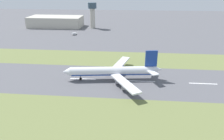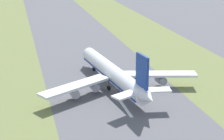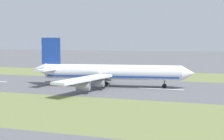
# 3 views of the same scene
# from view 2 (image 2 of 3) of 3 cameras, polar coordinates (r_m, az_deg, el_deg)

# --- Properties ---
(ground_plane) EXTENTS (800.00, 800.00, 0.00)m
(ground_plane) POSITION_cam_2_polar(r_m,az_deg,el_deg) (147.17, -0.01, -2.98)
(ground_plane) COLOR #56565B
(grass_median_east) EXTENTS (40.00, 600.00, 0.01)m
(grass_median_east) POSITION_cam_2_polar(r_m,az_deg,el_deg) (163.73, 15.42, -1.41)
(grass_median_east) COLOR olive
(grass_median_east) RESTS_ON ground
(centreline_dash_mid) EXTENTS (1.20, 18.00, 0.01)m
(centreline_dash_mid) POSITION_cam_2_polar(r_m,az_deg,el_deg) (132.15, 1.86, -5.58)
(centreline_dash_mid) COLOR silver
(centreline_dash_mid) RESTS_ON ground
(centreline_dash_far) EXTENTS (1.20, 18.00, 0.01)m
(centreline_dash_far) POSITION_cam_2_polar(r_m,az_deg,el_deg) (168.24, -2.00, -0.19)
(centreline_dash_far) COLOR silver
(centreline_dash_far) RESTS_ON ground
(airplane_main_jet) EXTENTS (63.56, 67.13, 20.20)m
(airplane_main_jet) POSITION_cam_2_polar(r_m,az_deg,el_deg) (146.42, 0.28, -0.58)
(airplane_main_jet) COLOR silver
(airplane_main_jet) RESTS_ON ground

